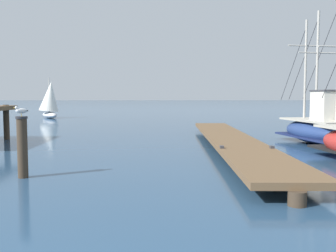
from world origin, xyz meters
TOP-DOWN VIEW (x-y plane):
  - floating_dock at (4.63, 13.66)m, footprint 2.52×16.57m
  - fishing_boat_0 at (8.86, 15.06)m, footprint 2.57×5.97m
  - mooring_piling at (-1.88, 8.34)m, footprint 0.30×0.30m
  - perched_seagull at (-1.87, 8.34)m, footprint 0.37×0.23m
  - distant_sailboat at (-8.47, 35.57)m, footprint 2.80×3.75m

SIDE VIEW (x-z plane):
  - floating_dock at x=4.63m, z-range 0.10..0.63m
  - fishing_boat_0 at x=8.86m, z-range -2.36..3.82m
  - mooring_piling at x=-1.88m, z-range 0.04..1.63m
  - distant_sailboat at x=-8.47m, z-range -0.23..3.68m
  - perched_seagull at x=-1.87m, z-range 1.61..1.88m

